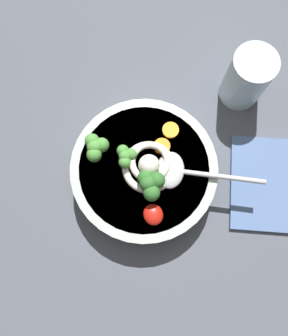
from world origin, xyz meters
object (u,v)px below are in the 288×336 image
Objects in this scene: soup_bowl at (144,172)px; drinking_glass at (247,78)px; soup_spoon at (179,171)px; folded_napkin at (271,184)px; noodle_pile at (149,165)px.

drinking_glass is at bearing -69.05° from soup_bowl.
soup_spoon reaches higher than folded_napkin.
soup_spoon is at bearing 65.85° from folded_napkin.
drinking_glass reaches higher than soup_bowl.
noodle_pile is 0.57× the size of folded_napkin.
soup_spoon reaches higher than soup_bowl.
noodle_pile is at bearing -98.94° from soup_bowl.
noodle_pile reaches higher than folded_napkin.
drinking_glass is at bearing 61.16° from soup_spoon.
soup_bowl is 22.31cm from folded_napkin.
drinking_glass is (8.45, -22.07, 2.56)cm from soup_bowl.
noodle_pile is (-0.13, -0.82, 4.02)cm from soup_bowl.
soup_bowl is 2.13× the size of drinking_glass.
soup_bowl reaches higher than folded_napkin.
soup_spoon is at bearing -121.59° from noodle_pile.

